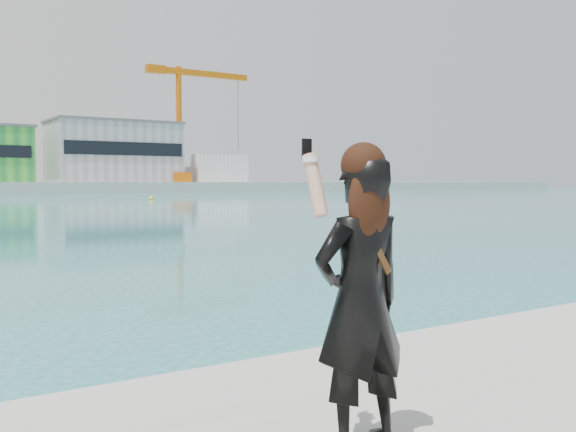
% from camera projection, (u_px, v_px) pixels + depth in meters
% --- Properties ---
extents(warehouse_grey_right, '(25.50, 15.35, 12.50)m').
position_uv_depth(warehouse_grey_right, '(114.00, 152.00, 132.65)').
color(warehouse_grey_right, gray).
rests_on(warehouse_grey_right, far_quay).
extents(ancillary_shed, '(12.00, 10.00, 6.00)m').
position_uv_depth(ancillary_shed, '(214.00, 169.00, 143.12)').
color(ancillary_shed, silver).
rests_on(ancillary_shed, far_quay).
extents(dock_crane, '(23.00, 4.00, 24.00)m').
position_uv_depth(dock_crane, '(184.00, 120.00, 134.44)').
color(dock_crane, orange).
rests_on(dock_crane, far_quay).
extents(flagpole_right, '(1.28, 0.16, 8.00)m').
position_uv_depth(flagpole_right, '(29.00, 157.00, 117.16)').
color(flagpole_right, silver).
rests_on(flagpole_right, far_quay).
extents(buoy_near, '(0.50, 0.50, 0.50)m').
position_uv_depth(buoy_near, '(151.00, 200.00, 75.89)').
color(buoy_near, '#FFFB0D').
rests_on(buoy_near, ground).
extents(woman, '(0.57, 0.38, 1.64)m').
position_uv_depth(woman, '(360.00, 293.00, 3.38)').
color(woman, black).
rests_on(woman, near_quay).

